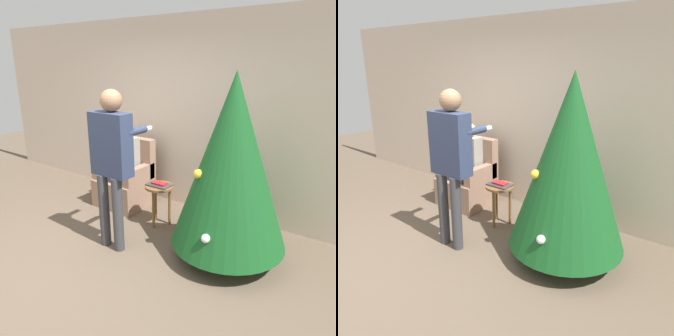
{
  "view_description": "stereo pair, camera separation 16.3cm",
  "coord_description": "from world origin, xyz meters",
  "views": [
    {
      "loc": [
        2.58,
        -1.76,
        2.09
      ],
      "look_at": [
        0.69,
        0.95,
        1.01
      ],
      "focal_mm": 35.0,
      "sensor_mm": 36.0,
      "label": 1
    },
    {
      "loc": [
        2.71,
        -1.66,
        2.09
      ],
      "look_at": [
        0.69,
        0.95,
        1.01
      ],
      "focal_mm": 35.0,
      "sensor_mm": 36.0,
      "label": 2
    }
  ],
  "objects": [
    {
      "name": "ground_plane",
      "position": [
        0.0,
        0.0,
        0.0
      ],
      "size": [
        14.0,
        14.0,
        0.0
      ],
      "primitive_type": "plane",
      "color": "brown"
    },
    {
      "name": "wall_back",
      "position": [
        0.0,
        2.23,
        1.35
      ],
      "size": [
        8.0,
        0.06,
        2.7
      ],
      "color": "beige",
      "rests_on": "ground_plane"
    },
    {
      "name": "christmas_tree",
      "position": [
        1.28,
        1.25,
        1.1
      ],
      "size": [
        1.24,
        1.24,
        2.02
      ],
      "color": "brown",
      "rests_on": "ground_plane"
    },
    {
      "name": "armchair",
      "position": [
        -0.61,
        1.71,
        0.35
      ],
      "size": [
        0.72,
        0.66,
        1.0
      ],
      "color": "#93705B",
      "rests_on": "ground_plane"
    },
    {
      "name": "person_seated",
      "position": [
        -0.61,
        1.68,
        0.67
      ],
      "size": [
        0.36,
        0.46,
        1.23
      ],
      "color": "#38383D",
      "rests_on": "ground_plane"
    },
    {
      "name": "person_standing",
      "position": [
        0.1,
        0.72,
        1.11
      ],
      "size": [
        0.49,
        0.57,
        1.82
      ],
      "color": "#38383D",
      "rests_on": "ground_plane"
    },
    {
      "name": "side_stool",
      "position": [
        0.21,
        1.44,
        0.45
      ],
      "size": [
        0.38,
        0.38,
        0.55
      ],
      "color": "brown",
      "rests_on": "ground_plane"
    },
    {
      "name": "laptop",
      "position": [
        0.21,
        1.44,
        0.56
      ],
      "size": [
        0.31,
        0.21,
        0.02
      ],
      "color": "#38383D",
      "rests_on": "side_stool"
    },
    {
      "name": "book",
      "position": [
        0.21,
        1.44,
        0.58
      ],
      "size": [
        0.19,
        0.11,
        0.02
      ],
      "color": "#B21E23",
      "rests_on": "laptop"
    }
  ]
}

